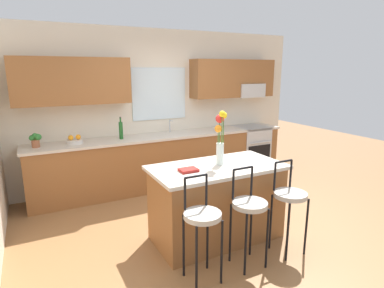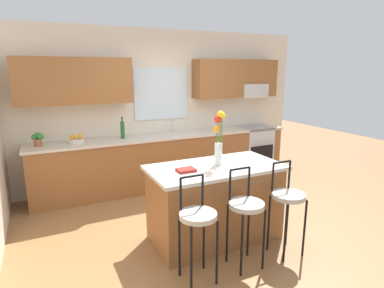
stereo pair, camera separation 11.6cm
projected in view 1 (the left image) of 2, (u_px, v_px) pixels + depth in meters
The scene contains 14 objects.
ground_plane at pixel (217, 224), 4.27m from camera, with size 14.00×14.00×0.00m, color olive.
back_wall_assembly at pixel (161, 99), 5.66m from camera, with size 5.60×0.50×2.70m.
counter_run at pixel (167, 160), 5.64m from camera, with size 4.56×0.64×0.92m.
sink_faucet at pixel (170, 125), 5.68m from camera, with size 0.02×0.13×0.23m.
oven_range at pixel (250, 149), 6.42m from camera, with size 0.60×0.64×0.92m.
kitchen_island at pixel (217, 202), 3.84m from camera, with size 1.58×0.82×0.92m.
bar_stool_near at pixel (202, 220), 3.02m from camera, with size 0.36×0.36×1.04m.
bar_stool_middle at pixel (249, 208), 3.26m from camera, with size 0.36×0.36×1.04m.
bar_stool_far at pixel (290, 199), 3.51m from camera, with size 0.36×0.36×1.04m.
flower_vase at pixel (220, 136), 3.72m from camera, with size 0.16×0.15×0.65m.
cookbook at pixel (188, 170), 3.53m from camera, with size 0.20×0.15×0.03m, color maroon.
fruit_bowl_oranges at pixel (75, 141), 4.85m from camera, with size 0.24×0.24×0.13m.
bottle_olive_oil at pixel (121, 130), 5.15m from camera, with size 0.06×0.06×0.36m.
potted_plant_small at pixel (36, 140), 4.60m from camera, with size 0.17×0.11×0.21m.
Camera 1 is at (-2.09, -3.33, 2.02)m, focal length 29.89 mm.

